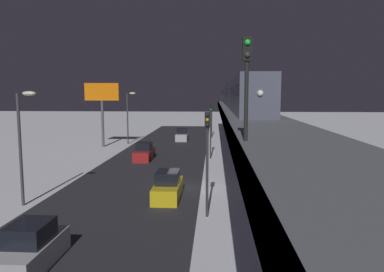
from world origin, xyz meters
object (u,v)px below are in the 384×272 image
at_px(sedan_silver_2, 31,249).
at_px(traffic_light_far, 212,113).
at_px(sedan_silver, 182,135).
at_px(traffic_light_mid, 211,122).
at_px(sedan_yellow, 168,187).
at_px(commercial_billboard, 102,98).
at_px(rail_signal, 247,71).
at_px(subway_train, 233,94).
at_px(sedan_red, 144,153).
at_px(traffic_light_near, 207,149).

relative_size(sedan_silver_2, traffic_light_far, 0.65).
xyz_separation_m(sedan_silver, traffic_light_mid, (-4.70, 16.01, 3.40)).
bearing_deg(sedan_yellow, commercial_billboard, 116.63).
bearing_deg(rail_signal, sedan_silver, -81.65).
distance_m(sedan_silver_2, traffic_light_mid, 28.07).
relative_size(rail_signal, sedan_yellow, 0.85).
xyz_separation_m(traffic_light_far, commercial_billboard, (15.19, 11.49, 2.63)).
bearing_deg(traffic_light_mid, subway_train, -99.58).
distance_m(sedan_silver, sedan_yellow, 32.12).
relative_size(sedan_red, traffic_light_far, 0.71).
xyz_separation_m(sedan_red, traffic_light_far, (-7.50, -21.05, 3.41)).
height_order(sedan_silver, traffic_light_far, traffic_light_far).
relative_size(traffic_light_far, commercial_billboard, 0.72).
bearing_deg(commercial_billboard, rail_signal, 115.28).
bearing_deg(sedan_silver, sedan_red, -99.29).
bearing_deg(sedan_silver, sedan_silver_2, -93.74).
bearing_deg(traffic_light_near, sedan_yellow, -53.26).
bearing_deg(subway_train, sedan_silver, 33.71).
relative_size(sedan_silver, sedan_silver_2, 0.99).
bearing_deg(sedan_silver, commercial_billboard, -144.25).
bearing_deg(sedan_red, subway_train, -116.15).
xyz_separation_m(subway_train, traffic_light_near, (3.64, 41.52, -3.23)).
bearing_deg(sedan_red, sedan_silver, -99.29).
relative_size(sedan_silver_2, traffic_light_mid, 0.65).
relative_size(sedan_silver_2, traffic_light_near, 0.65).
bearing_deg(sedan_yellow, sedan_silver_2, -113.12).
xyz_separation_m(rail_signal, commercial_billboard, (16.83, -35.64, -1.54)).
height_order(sedan_red, commercial_billboard, commercial_billboard).
distance_m(sedan_yellow, traffic_light_mid, 16.67).
relative_size(sedan_yellow, traffic_light_near, 0.73).
xyz_separation_m(traffic_light_mid, commercial_billboard, (15.19, -8.46, 2.63)).
distance_m(sedan_red, traffic_light_mid, 8.31).
distance_m(sedan_silver, traffic_light_far, 7.01).
bearing_deg(subway_train, sedan_silver_2, 77.04).
xyz_separation_m(sedan_silver_2, traffic_light_far, (-7.50, -46.78, 3.40)).
height_order(sedan_red, traffic_light_mid, traffic_light_mid).
xyz_separation_m(subway_train, traffic_light_mid, (3.64, 21.57, -3.23)).
height_order(sedan_silver, sedan_yellow, same).
height_order(rail_signal, sedan_silver, rail_signal).
bearing_deg(traffic_light_mid, sedan_yellow, 79.76).
bearing_deg(sedan_yellow, rail_signal, -67.81).
distance_m(sedan_red, traffic_light_near, 20.56).
height_order(subway_train, commercial_billboard, subway_train).
relative_size(sedan_red, sedan_silver, 1.09).
distance_m(rail_signal, traffic_light_near, 8.52).
bearing_deg(sedan_silver_2, traffic_light_mid, -105.62).
relative_size(rail_signal, traffic_light_near, 0.62).
relative_size(sedan_silver_2, sedan_yellow, 0.89).
distance_m(sedan_yellow, commercial_billboard, 28.08).
bearing_deg(traffic_light_far, sedan_silver_2, 80.89).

